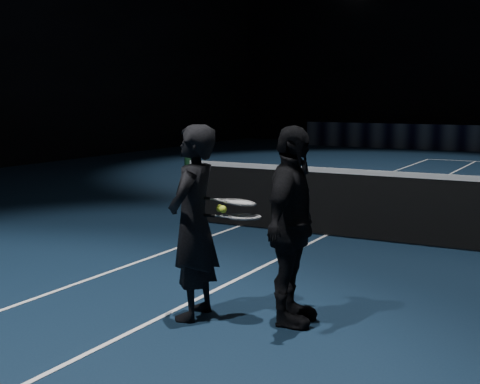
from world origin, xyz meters
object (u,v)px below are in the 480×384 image
object	(u,v)px
player_a	(193,223)
racket_lower	(244,217)
racket_upper	(239,202)
tennis_balls	(222,207)
player_b	(291,226)

from	to	relation	value
player_a	racket_lower	distance (m)	0.45
racket_lower	racket_upper	xyz separation A→B (m)	(-0.06, 0.02, 0.12)
racket_lower	player_a	bearing A→B (deg)	180.00
player_a	racket_lower	bearing A→B (deg)	99.25
player_a	racket_lower	size ratio (longest dim) A/B	2.49
player_a	tennis_balls	xyz separation A→B (m)	(0.24, 0.08, 0.14)
racket_lower	tennis_balls	world-z (taller)	tennis_balls
racket_lower	tennis_balls	distance (m)	0.21
racket_lower	racket_upper	distance (m)	0.13
racket_upper	tennis_balls	bearing A→B (deg)	-170.43
player_a	player_b	xyz separation A→B (m)	(0.81, 0.26, 0.00)
player_a	racket_upper	size ratio (longest dim) A/B	2.49
player_a	tennis_balls	size ratio (longest dim) A/B	14.12
player_b	tennis_balls	xyz separation A→B (m)	(-0.57, -0.18, 0.14)
player_b	racket_upper	bearing A→B (deg)	94.58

